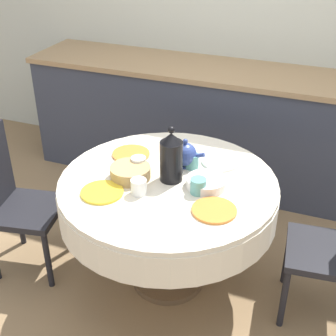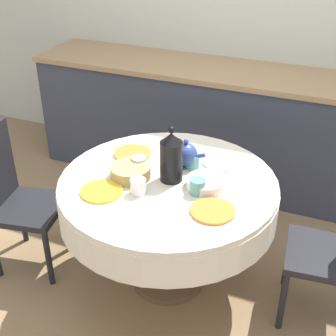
% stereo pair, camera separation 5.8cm
% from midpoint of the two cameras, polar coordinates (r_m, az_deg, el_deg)
% --- Properties ---
extents(ground_plane, '(12.00, 12.00, 0.00)m').
position_cam_midpoint_polar(ground_plane, '(3.01, 0.57, -13.43)').
color(ground_plane, '#8E704C').
extents(wall_back, '(7.00, 0.05, 2.60)m').
position_cam_midpoint_polar(wall_back, '(3.84, 10.56, 18.07)').
color(wall_back, beige).
rests_on(wall_back, ground_plane).
extents(kitchen_counter, '(3.24, 0.64, 0.95)m').
position_cam_midpoint_polar(kitchen_counter, '(3.79, 8.21, 4.89)').
color(kitchen_counter, '#383D4C').
rests_on(kitchen_counter, ground_plane).
extents(dining_table, '(1.22, 1.22, 0.73)m').
position_cam_midpoint_polar(dining_table, '(2.63, 0.64, -3.88)').
color(dining_table, brown).
rests_on(dining_table, ground_plane).
extents(chair_right, '(0.47, 0.47, 0.93)m').
position_cam_midpoint_polar(chair_right, '(2.99, -17.63, -3.13)').
color(chair_right, black).
rests_on(chair_right, ground_plane).
extents(plate_near_left, '(0.23, 0.23, 0.01)m').
position_cam_midpoint_polar(plate_near_left, '(2.48, -7.42, -2.83)').
color(plate_near_left, yellow).
rests_on(plate_near_left, dining_table).
extents(cup_near_left, '(0.08, 0.08, 0.08)m').
position_cam_midpoint_polar(cup_near_left, '(2.44, -2.98, -2.24)').
color(cup_near_left, white).
rests_on(cup_near_left, dining_table).
extents(plate_near_right, '(0.23, 0.23, 0.01)m').
position_cam_midpoint_polar(plate_near_right, '(2.32, 6.18, -5.23)').
color(plate_near_right, orange).
rests_on(plate_near_right, dining_table).
extents(cup_near_right, '(0.08, 0.08, 0.08)m').
position_cam_midpoint_polar(cup_near_right, '(2.44, 4.33, -2.26)').
color(cup_near_right, '#5BA39E').
rests_on(cup_near_right, dining_table).
extents(plate_far_left, '(0.23, 0.23, 0.01)m').
position_cam_midpoint_polar(plate_far_left, '(2.82, -3.78, 1.78)').
color(plate_far_left, orange).
rests_on(plate_far_left, dining_table).
extents(cup_far_left, '(0.08, 0.08, 0.08)m').
position_cam_midpoint_polar(cup_far_left, '(2.64, -2.90, 0.52)').
color(cup_far_left, white).
rests_on(cup_far_left, dining_table).
extents(plate_far_right, '(0.23, 0.23, 0.01)m').
position_cam_midpoint_polar(plate_far_right, '(2.74, 7.19, 0.70)').
color(plate_far_right, white).
rests_on(plate_far_right, dining_table).
extents(cup_far_right, '(0.08, 0.08, 0.08)m').
position_cam_midpoint_polar(cup_far_right, '(2.67, 3.60, 0.83)').
color(cup_far_right, '#5BA39E').
rests_on(cup_far_right, dining_table).
extents(coffee_carafe, '(0.13, 0.13, 0.32)m').
position_cam_midpoint_polar(coffee_carafe, '(2.50, 1.07, 1.31)').
color(coffee_carafe, black).
rests_on(coffee_carafe, dining_table).
extents(teapot, '(0.19, 0.13, 0.18)m').
position_cam_midpoint_polar(teapot, '(2.66, 2.83, 1.63)').
color(teapot, '#33478E').
rests_on(teapot, dining_table).
extents(bread_basket, '(0.22, 0.22, 0.07)m').
position_cam_midpoint_polar(bread_basket, '(2.58, -3.94, -0.46)').
color(bread_basket, tan).
rests_on(bread_basket, dining_table).
extents(fruit_bowl, '(0.22, 0.22, 0.05)m').
position_cam_midpoint_polar(fruit_bowl, '(2.50, 5.33, -1.85)').
color(fruit_bowl, silver).
rests_on(fruit_bowl, dining_table).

